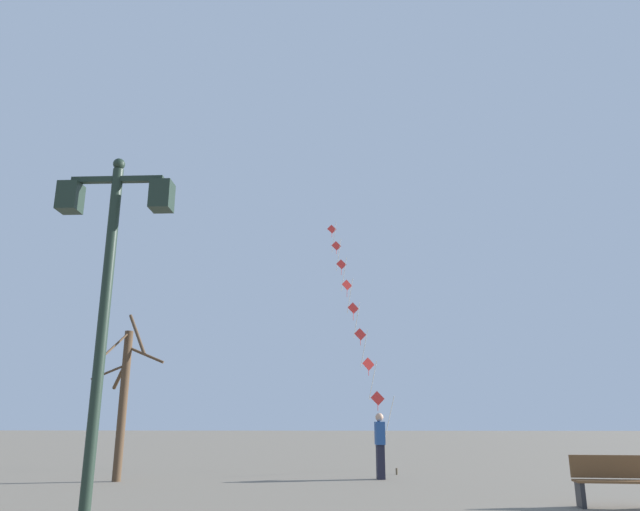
{
  "coord_description": "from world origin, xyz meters",
  "views": [
    {
      "loc": [
        0.52,
        -0.14,
        1.5
      ],
      "look_at": [
        -0.17,
        15.34,
        5.85
      ],
      "focal_mm": 33.16,
      "sensor_mm": 36.0,
      "label": 1
    }
  ],
  "objects": [
    {
      "name": "kite_train",
      "position": [
        0.8,
        23.56,
        5.94
      ],
      "size": [
        2.34,
        10.09,
        11.06
      ],
      "color": "brown",
      "rests_on": "ground_plane"
    },
    {
      "name": "twin_lantern_lamp_post",
      "position": [
        -2.58,
        7.21,
        3.45
      ],
      "size": [
        1.54,
        0.28,
        4.98
      ],
      "color": "#1E2D23",
      "rests_on": "ground_plane"
    },
    {
      "name": "ground_plane",
      "position": [
        0.0,
        20.0,
        0.0
      ],
      "size": [
        160.0,
        160.0,
        0.0
      ],
      "primitive_type": "plane",
      "color": "#756B5B"
    },
    {
      "name": "park_bench",
      "position": [
        5.42,
        11.46,
        0.45
      ],
      "size": [
        1.63,
        0.58,
        0.89
      ],
      "rotation": [
        0.0,
        0.0,
        -0.09
      ],
      "color": "brown",
      "rests_on": "ground_plane"
    },
    {
      "name": "bare_tree",
      "position": [
        -5.43,
        15.76,
        2.14
      ],
      "size": [
        1.89,
        2.08,
        4.33
      ],
      "color": "#4C3826",
      "rests_on": "ground_plane"
    },
    {
      "name": "kite_flyer",
      "position": [
        1.4,
        16.67,
        0.9
      ],
      "size": [
        0.28,
        0.62,
        1.71
      ],
      "rotation": [
        0.0,
        0.0,
        1.67
      ],
      "color": "#1E1E2D",
      "rests_on": "ground_plane"
    }
  ]
}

